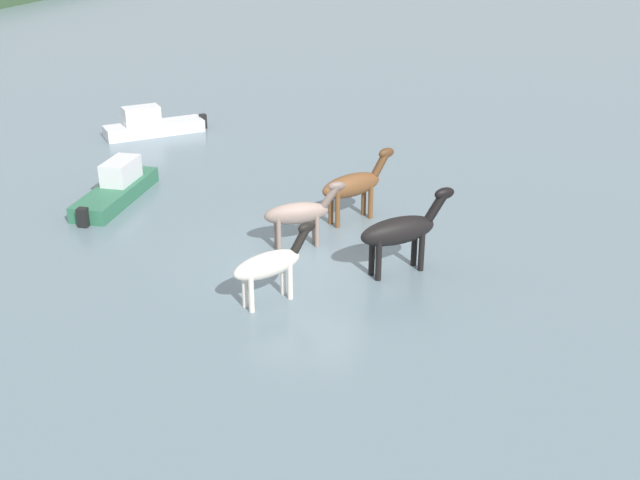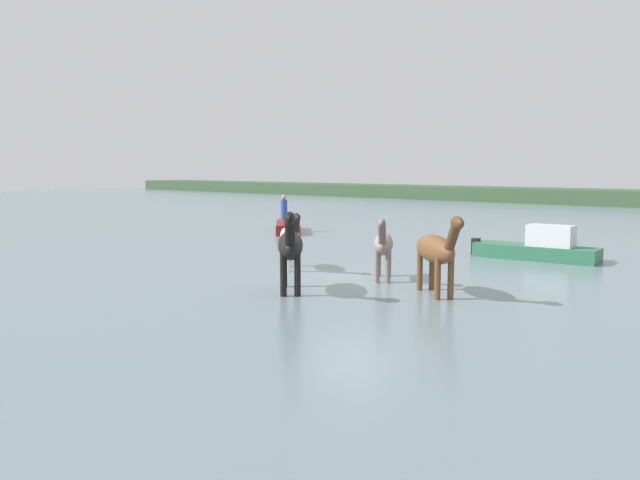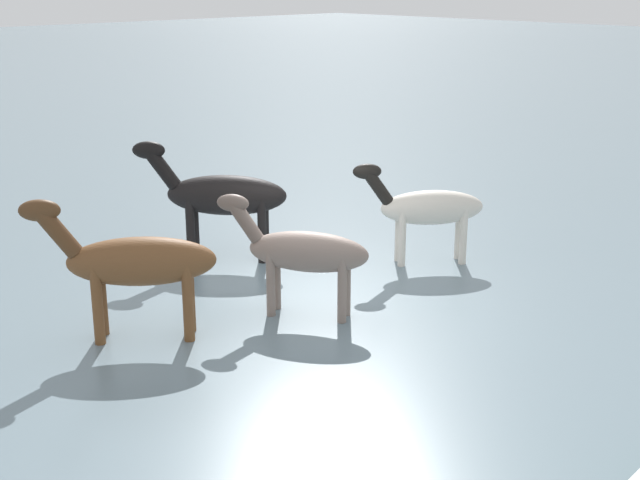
{
  "view_description": "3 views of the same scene",
  "coord_description": "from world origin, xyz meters",
  "px_view_note": "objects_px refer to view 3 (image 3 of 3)",
  "views": [
    {
      "loc": [
        -17.55,
        -5.36,
        8.82
      ],
      "look_at": [
        -0.94,
        -0.47,
        1.0
      ],
      "focal_mm": 43.46,
      "sensor_mm": 36.0,
      "label": 1
    },
    {
      "loc": [
        10.62,
        -13.87,
        3.07
      ],
      "look_at": [
        -0.41,
        -0.86,
        1.14
      ],
      "focal_mm": 36.47,
      "sensor_mm": 36.0,
      "label": 2
    },
    {
      "loc": [
        8.52,
        9.2,
        4.79
      ],
      "look_at": [
        -0.53,
        -0.29,
        0.71
      ],
      "focal_mm": 48.04,
      "sensor_mm": 36.0,
      "label": 3
    }
  ],
  "objects_px": {
    "horse_rear_stallion": "(303,252)",
    "horse_pinto_flank": "(221,195)",
    "horse_dark_mare": "(135,262)",
    "horse_dun_straggler": "(427,208)"
  },
  "relations": [
    {
      "from": "horse_rear_stallion",
      "to": "horse_pinto_flank",
      "type": "height_order",
      "value": "horse_pinto_flank"
    },
    {
      "from": "horse_rear_stallion",
      "to": "horse_pinto_flank",
      "type": "relative_size",
      "value": 0.93
    },
    {
      "from": "horse_pinto_flank",
      "to": "horse_dark_mare",
      "type": "height_order",
      "value": "horse_pinto_flank"
    },
    {
      "from": "horse_rear_stallion",
      "to": "horse_pinto_flank",
      "type": "bearing_deg",
      "value": -46.85
    },
    {
      "from": "horse_rear_stallion",
      "to": "horse_dark_mare",
      "type": "height_order",
      "value": "horse_dark_mare"
    },
    {
      "from": "horse_rear_stallion",
      "to": "horse_dark_mare",
      "type": "xyz_separation_m",
      "value": [
        2.19,
        -0.94,
        0.13
      ]
    },
    {
      "from": "horse_dun_straggler",
      "to": "horse_dark_mare",
      "type": "distance_m",
      "value": 5.39
    },
    {
      "from": "horse_pinto_flank",
      "to": "horse_dun_straggler",
      "type": "bearing_deg",
      "value": -179.51
    },
    {
      "from": "horse_rear_stallion",
      "to": "horse_dark_mare",
      "type": "distance_m",
      "value": 2.39
    },
    {
      "from": "horse_pinto_flank",
      "to": "horse_dark_mare",
      "type": "distance_m",
      "value": 3.53
    }
  ]
}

